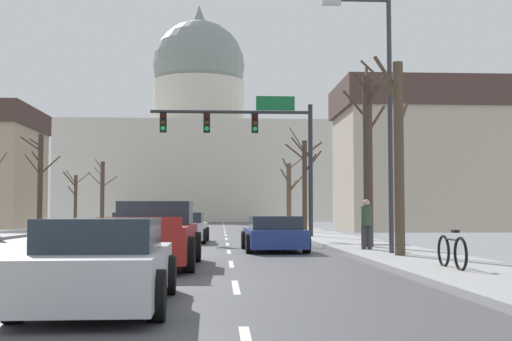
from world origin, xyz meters
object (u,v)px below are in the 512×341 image
Objects in this scene: sedan_oncoming_03 at (140,219)px; sedan_oncoming_00 at (128,225)px; sedan_near_01 at (274,234)px; sedan_oncoming_02 at (123,221)px; street_lamp_right at (381,99)px; sedan_oncoming_01 at (152,222)px; bicycle_parked at (452,252)px; sedan_near_00 at (185,228)px; pickup_truck_near_02 at (153,237)px; pedestrian_01 at (367,222)px; signal_gantry at (253,135)px; sedan_near_03 at (103,265)px.

sedan_oncoming_00 is at bearing -84.21° from sedan_oncoming_03.
sedan_oncoming_02 is (-10.21, 35.04, -0.02)m from sedan_near_01.
street_lamp_right is 32.03m from sedan_oncoming_01.
street_lamp_right reaches higher than bicycle_parked.
sedan_oncoming_01 is (0.12, 11.58, -0.02)m from sedan_oncoming_00.
pickup_truck_near_02 reaches higher than sedan_near_00.
pickup_truck_near_02 is at bearing -144.00° from pedestrian_01.
bicycle_parked is at bearing -87.72° from pedestrian_01.
signal_gantry reaches higher than sedan_oncoming_00.
sedan_near_00 is 1.04× the size of sedan_near_03.
street_lamp_right is at bearing 92.62° from bicycle_parked.
sedan_oncoming_00 is 1.08× the size of sedan_oncoming_02.
street_lamp_right is 6.64m from bicycle_parked.
street_lamp_right reaches higher than sedan_near_01.
sedan_oncoming_02 is (-6.74, 41.17, -0.18)m from pickup_truck_near_02.
sedan_oncoming_01 is at bearing -68.24° from sedan_oncoming_02.
signal_gantry is at bearing 100.54° from bicycle_parked.
signal_gantry is 1.75× the size of sedan_oncoming_03.
bicycle_parked is (6.61, 4.47, -0.11)m from sedan_near_03.
sedan_near_00 is 9.55m from sedan_oncoming_00.
pickup_truck_near_02 is 1.18× the size of sedan_oncoming_03.
sedan_oncoming_03 is at bearing 95.79° from sedan_oncoming_00.
sedan_near_01 is at bearing 75.12° from sedan_near_03.
sedan_near_00 is 0.98× the size of sedan_oncoming_00.
sedan_oncoming_03 is 2.84× the size of pedestrian_01.
pedestrian_01 is (6.33, 11.54, 0.42)m from sedan_near_03.
sedan_oncoming_03 is at bearing 104.38° from street_lamp_right.
pedestrian_01 is (6.19, -7.91, 0.41)m from sedan_near_00.
sedan_oncoming_01 reaches higher than bicycle_parked.
signal_gantry reaches higher than bicycle_parked.
sedan_oncoming_01 is 2.58× the size of bicycle_parked.
sedan_near_01 is 16.73m from sedan_oncoming_00.
bicycle_parked is (3.13, -8.62, -0.08)m from sedan_near_01.
sedan_near_03 is at bearing -90.41° from sedan_near_00.
pedestrian_01 reaches higher than sedan_oncoming_00.
sedan_near_00 is at bearing -80.09° from sedan_oncoming_01.
sedan_near_01 is 36.50m from sedan_oncoming_02.
sedan_oncoming_02 is at bearing 108.80° from street_lamp_right.
signal_gantry reaches higher than sedan_near_01.
pedestrian_01 is (6.32, 4.59, 0.29)m from pickup_truck_near_02.
sedan_oncoming_00 reaches higher than sedan_near_03.
sedan_near_00 is at bearing 89.59° from sedan_near_03.
sedan_near_03 is at bearing -90.11° from pickup_truck_near_02.
signal_gantry is at bearing -75.36° from sedan_oncoming_03.
pedestrian_01 reaches higher than sedan_near_03.
pickup_truck_near_02 is (-0.12, -12.50, 0.12)m from sedan_near_00.
sedan_near_00 is at bearing 89.43° from pickup_truck_near_02.
sedan_oncoming_03 is at bearing 99.16° from sedan_oncoming_01.
pickup_truck_near_02 is 33.08m from sedan_oncoming_01.
sedan_oncoming_01 is at bearing 107.97° from street_lamp_right.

